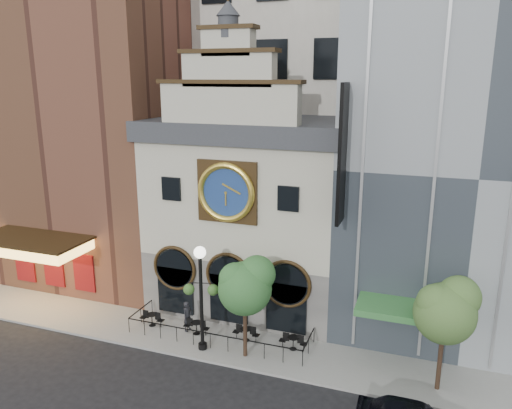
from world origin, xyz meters
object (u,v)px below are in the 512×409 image
at_px(bistro_2, 246,333).
at_px(tree_right, 446,309).
at_px(bistro_1, 196,327).
at_px(tree_left, 246,284).
at_px(lamppost, 201,287).
at_px(pedestrian, 188,316).
at_px(bistro_3, 293,342).
at_px(bistro_0, 152,319).

bearing_deg(bistro_2, tree_right, -5.79).
bearing_deg(bistro_1, tree_right, -3.31).
bearing_deg(tree_left, lamppost, -176.08).
bearing_deg(pedestrian, bistro_2, -75.93).
relative_size(bistro_1, bistro_3, 1.00).
bearing_deg(tree_left, bistro_0, 169.81).
height_order(bistro_0, tree_left, tree_left).
relative_size(bistro_3, pedestrian, 0.86).
bearing_deg(tree_right, bistro_2, 174.21).
distance_m(bistro_1, tree_left, 5.32).
xyz_separation_m(bistro_3, pedestrian, (-6.50, -0.06, 0.46)).
bearing_deg(bistro_3, bistro_1, -177.36).
xyz_separation_m(bistro_2, lamppost, (-1.97, -1.64, 3.27)).
height_order(pedestrian, lamppost, lamppost).
xyz_separation_m(bistro_1, pedestrian, (-0.67, 0.21, 0.46)).
height_order(bistro_1, bistro_2, same).
bearing_deg(bistro_1, bistro_0, -179.98).
relative_size(bistro_3, tree_left, 0.28).
bearing_deg(lamppost, bistro_1, 111.49).
bearing_deg(pedestrian, tree_left, -95.15).
relative_size(bistro_1, pedestrian, 0.86).
distance_m(bistro_3, pedestrian, 6.52).
relative_size(lamppost, tree_left, 1.06).
distance_m(bistro_0, pedestrian, 2.38).
relative_size(tree_left, tree_right, 0.99).
relative_size(bistro_1, lamppost, 0.26).
bearing_deg(bistro_2, bistro_0, -177.33).
bearing_deg(pedestrian, bistro_1, -94.33).
distance_m(bistro_0, tree_left, 7.67).
bearing_deg(tree_left, bistro_2, 111.43).
bearing_deg(bistro_2, bistro_3, -0.24).
xyz_separation_m(bistro_1, bistro_3, (5.83, 0.27, 0.00)).
bearing_deg(lamppost, tree_right, -13.50).
bearing_deg(bistro_0, tree_left, -10.19).
bearing_deg(bistro_0, bistro_2, 2.67).
distance_m(lamppost, tree_left, 2.60).
xyz_separation_m(bistro_2, pedestrian, (-3.70, -0.07, 0.46)).
distance_m(lamppost, tree_right, 12.45).
bearing_deg(bistro_3, lamppost, -161.17).
height_order(bistro_0, bistro_1, same).
distance_m(pedestrian, lamppost, 3.65).
bearing_deg(tree_left, bistro_1, 161.76).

